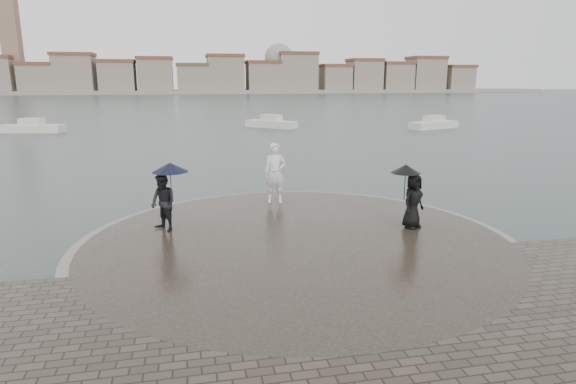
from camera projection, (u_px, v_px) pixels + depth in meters
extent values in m
plane|color=#2B3835|center=(334.00, 307.00, 10.40)|extent=(400.00, 400.00, 0.00)
cylinder|color=gray|center=(297.00, 246.00, 13.70)|extent=(12.50, 12.50, 0.32)
cylinder|color=#2D261E|center=(297.00, 245.00, 13.69)|extent=(11.90, 11.90, 0.36)
imported|color=silver|center=(275.00, 173.00, 17.52)|extent=(0.88, 0.66, 2.21)
imported|color=black|center=(163.00, 203.00, 14.29)|extent=(1.03, 1.06, 1.72)
cylinder|color=black|center=(171.00, 186.00, 14.32)|extent=(0.02, 0.02, 0.90)
cone|color=black|center=(170.00, 167.00, 14.20)|extent=(1.09, 1.09, 0.28)
imported|color=black|center=(413.00, 201.00, 14.59)|extent=(0.97, 0.87, 1.67)
cylinder|color=black|center=(405.00, 186.00, 14.52)|extent=(0.02, 0.02, 0.90)
cone|color=black|center=(406.00, 169.00, 14.41)|extent=(0.92, 0.92, 0.26)
cube|color=gray|center=(193.00, 92.00, 165.51)|extent=(260.00, 20.00, 1.20)
cube|color=gray|center=(38.00, 80.00, 152.09)|extent=(10.00, 10.00, 9.00)
cube|color=brown|center=(37.00, 64.00, 150.95)|extent=(10.60, 10.60, 1.00)
cube|color=gray|center=(75.00, 75.00, 153.96)|extent=(12.00, 10.00, 12.00)
cube|color=brown|center=(73.00, 54.00, 152.47)|extent=(12.60, 10.60, 1.00)
cube|color=gray|center=(118.00, 79.00, 156.81)|extent=(11.00, 10.00, 10.00)
cube|color=brown|center=(116.00, 61.00, 155.55)|extent=(11.60, 10.60, 1.00)
cube|color=gray|center=(156.00, 77.00, 159.11)|extent=(11.00, 10.00, 11.00)
cube|color=brown|center=(155.00, 58.00, 157.74)|extent=(11.60, 10.60, 1.00)
cube|color=gray|center=(193.00, 80.00, 161.76)|extent=(10.00, 10.00, 9.00)
cube|color=brown|center=(192.00, 65.00, 160.61)|extent=(10.60, 10.60, 1.00)
cube|color=gray|center=(225.00, 76.00, 163.63)|extent=(12.00, 10.00, 12.00)
cube|color=brown|center=(225.00, 56.00, 162.14)|extent=(12.60, 10.60, 1.00)
cube|color=gray|center=(263.00, 79.00, 166.48)|extent=(11.00, 10.00, 10.00)
cube|color=brown|center=(263.00, 62.00, 165.22)|extent=(11.60, 10.60, 1.00)
cube|color=gray|center=(297.00, 74.00, 168.55)|extent=(13.00, 10.00, 13.00)
cube|color=brown|center=(297.00, 54.00, 166.95)|extent=(13.60, 10.60, 1.00)
cube|color=gray|center=(335.00, 80.00, 171.83)|extent=(10.00, 10.00, 9.00)
cube|color=brown|center=(335.00, 66.00, 170.69)|extent=(10.60, 10.60, 1.00)
cube|color=gray|center=(364.00, 77.00, 173.82)|extent=(11.00, 10.00, 11.00)
cube|color=brown|center=(365.00, 60.00, 172.45)|extent=(11.60, 10.60, 1.00)
cube|color=gray|center=(395.00, 79.00, 176.35)|extent=(11.00, 10.00, 10.00)
cube|color=brown|center=(396.00, 63.00, 175.09)|extent=(11.60, 10.60, 1.00)
cube|color=gray|center=(425.00, 76.00, 178.54)|extent=(12.00, 10.00, 12.00)
cube|color=brown|center=(426.00, 58.00, 177.05)|extent=(12.60, 10.60, 1.00)
cube|color=gray|center=(457.00, 80.00, 181.50)|extent=(10.00, 10.00, 9.00)
cube|color=brown|center=(458.00, 66.00, 180.36)|extent=(10.60, 10.60, 1.00)
cube|color=#846654|center=(12.00, 42.00, 149.95)|extent=(5.00, 5.00, 32.00)
sphere|color=gray|center=(279.00, 58.00, 167.99)|extent=(10.00, 10.00, 10.00)
cube|color=beige|center=(434.00, 126.00, 47.88)|extent=(5.71, 3.44, 0.90)
cube|color=beige|center=(434.00, 120.00, 47.74)|extent=(2.29, 1.83, 0.90)
cube|color=beige|center=(33.00, 130.00, 44.44)|extent=(5.72, 2.78, 0.90)
cube|color=beige|center=(32.00, 123.00, 44.31)|extent=(2.22, 1.61, 0.90)
cube|color=beige|center=(271.00, 125.00, 48.94)|extent=(5.01, 5.03, 0.90)
cube|color=beige|center=(271.00, 119.00, 48.80)|extent=(2.26, 2.27, 0.90)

